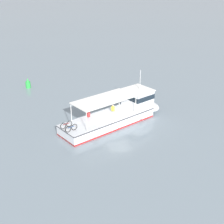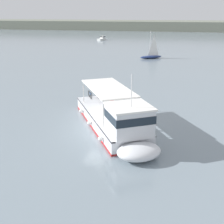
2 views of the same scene
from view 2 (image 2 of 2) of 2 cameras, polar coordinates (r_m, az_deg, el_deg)
ground_plane at (r=23.60m, az=-2.30°, el=-3.61°), size 400.00×400.00×0.00m
distant_shoreline at (r=154.48m, az=10.63°, el=16.32°), size 400.00×28.00×4.30m
ferry_main at (r=22.76m, az=0.79°, el=-1.72°), size 9.10×12.53×5.32m
sailboat_near_port at (r=60.42m, az=7.69°, el=10.86°), size 4.73×3.90×5.40m
motorboat_outer_anchorage at (r=98.37m, az=-1.95°, el=14.19°), size 2.39×3.83×1.26m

